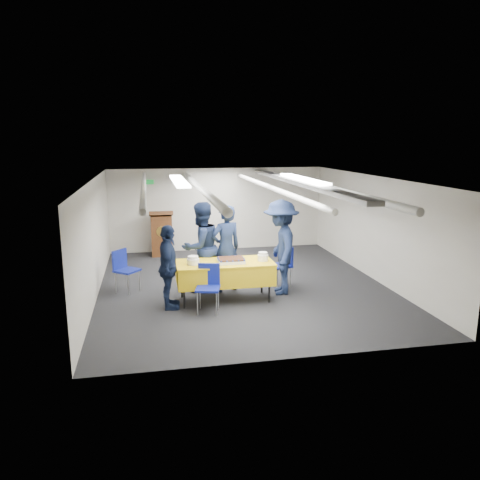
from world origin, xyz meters
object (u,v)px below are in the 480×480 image
chair_right (283,262)px  sailor_c (168,267)px  chair_left (124,266)px  sailor_a (226,248)px  chair_near (208,283)px  podium (162,233)px  sailor_d (281,247)px  sheet_cake (231,260)px  sailor_b (201,247)px  serving_table (225,273)px

chair_right → sailor_c: sailor_c is taller
chair_left → sailor_a: bearing=-10.1°
chair_near → chair_left: 2.14m
podium → sailor_d: size_ratio=0.65×
sailor_d → sailor_c: bearing=-69.0°
sailor_d → podium: bearing=-138.8°
podium → chair_near: bearing=-81.0°
podium → sailor_c: 4.13m
podium → chair_right: 4.04m
chair_right → sailor_c: (-2.46, -0.92, 0.26)m
podium → sheet_cake: bearing=-73.2°
chair_right → sailor_d: sailor_d is taller
chair_left → sailor_b: sailor_b is taller
sailor_b → chair_near: bearing=57.7°
chair_near → sailor_a: 1.26m
sheet_cake → sailor_c: (-1.20, -0.19, -0.03)m
sheet_cake → sailor_a: bearing=89.2°
serving_table → sailor_a: size_ratio=1.04×
sheet_cake → chair_left: (-2.06, 1.02, -0.28)m
serving_table → sheet_cake: (0.12, -0.06, 0.25)m
serving_table → sheet_cake: bearing=-26.5°
podium → chair_left: (-0.87, -2.93, -0.08)m
serving_table → chair_left: (-1.95, 0.96, -0.03)m
chair_near → sailor_b: sailor_b is taller
sheet_cake → sailor_c: sailor_c is taller
serving_table → sailor_a: (0.12, 0.59, 0.34)m
chair_right → sailor_b: sailor_b is taller
podium → serving_table: bearing=-74.5°
podium → chair_right: (2.45, -3.21, -0.08)m
sheet_cake → sailor_d: (1.07, 0.27, 0.15)m
podium → sailor_a: bearing=-69.9°
sheet_cake → sailor_b: size_ratio=0.28×
sheet_cake → chair_left: 2.32m
podium → sailor_d: 4.32m
serving_table → chair_right: chair_right is taller
chair_left → sailor_a: 2.14m
chair_left → sailor_d: 3.24m
sheet_cake → podium: bearing=106.8°
sheet_cake → sailor_b: 0.90m
podium → sailor_c: sailor_c is taller
chair_near → sailor_b: (0.01, 1.19, 0.40)m
chair_right → sailor_b: (-1.75, 0.01, 0.40)m
sailor_c → sailor_d: bearing=-74.2°
sailor_c → sailor_a: bearing=-51.2°
serving_table → sailor_d: bearing=10.4°
chair_near → sailor_a: bearing=65.0°
sailor_c → podium: bearing=4.2°
chair_left → sailor_b: 1.64m
sailor_b → sailor_c: size_ratio=1.18×
podium → sailor_a: (1.20, -3.30, 0.28)m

